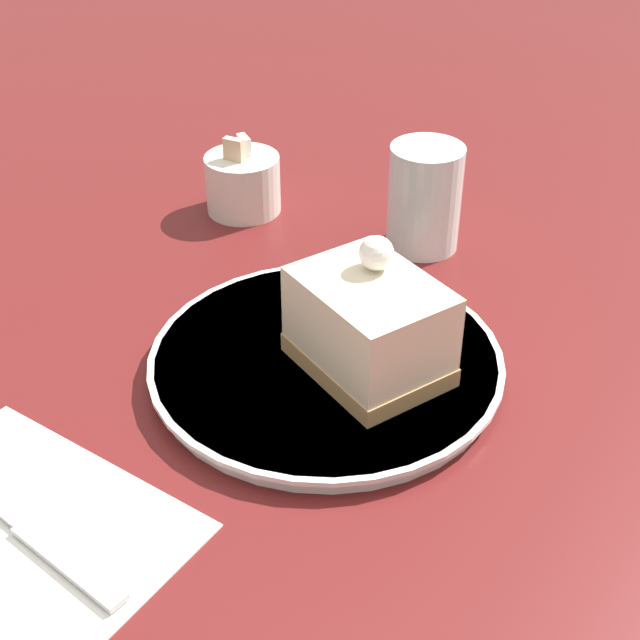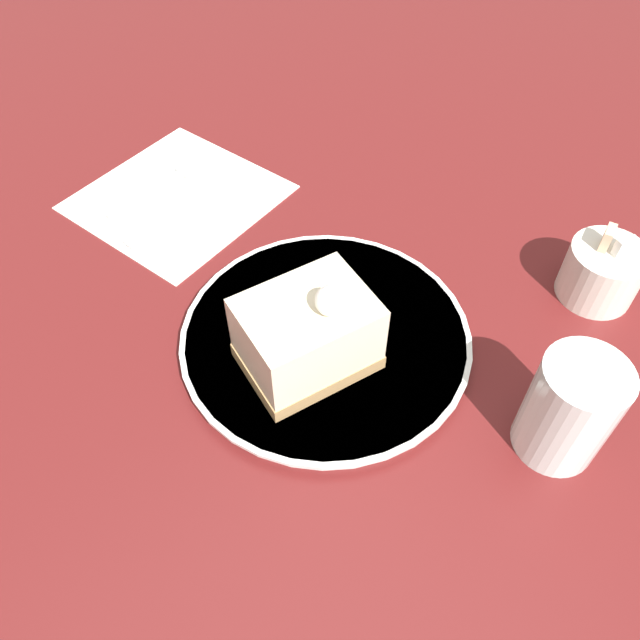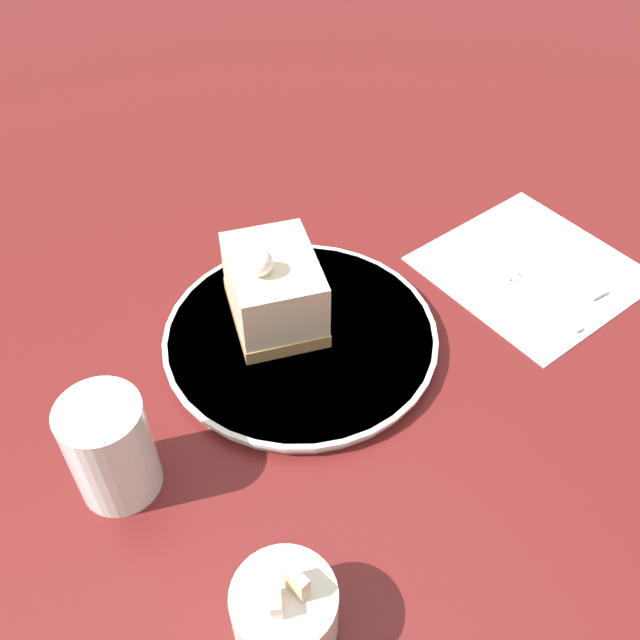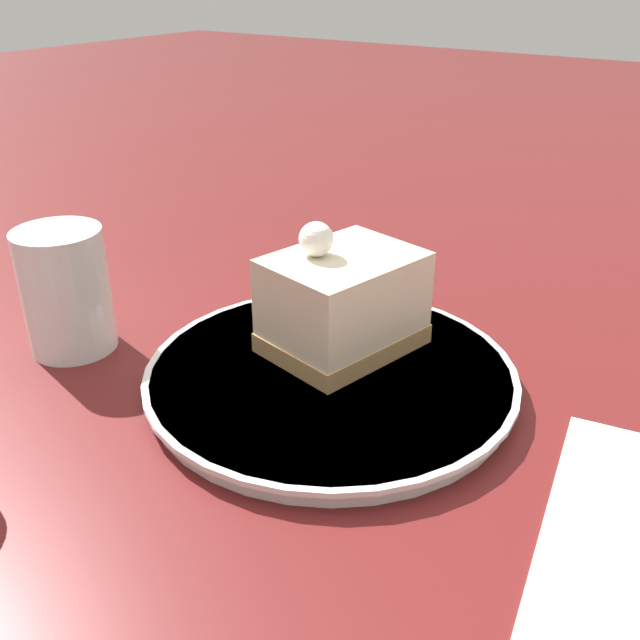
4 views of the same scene
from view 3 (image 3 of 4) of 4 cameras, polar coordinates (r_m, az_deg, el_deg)
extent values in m
plane|color=#5B1919|center=(0.71, -0.30, -2.10)|extent=(4.00, 4.00, 0.00)
cylinder|color=silver|center=(0.70, -1.56, -1.50)|extent=(0.26, 0.26, 0.02)
cylinder|color=silver|center=(0.70, -1.57, -1.19)|extent=(0.27, 0.27, 0.00)
cube|color=#AD8451|center=(0.71, -3.57, 0.72)|extent=(0.10, 0.13, 0.01)
cube|color=beige|center=(0.68, -3.71, 2.91)|extent=(0.10, 0.12, 0.06)
sphere|color=white|center=(0.64, -4.87, 4.60)|extent=(0.03, 0.03, 0.03)
cube|color=white|center=(0.82, 16.55, 3.95)|extent=(0.23, 0.23, 0.00)
cube|color=#B2B2B7|center=(0.84, 16.76, 5.77)|extent=(0.02, 0.11, 0.00)
cube|color=#B2B2B7|center=(0.81, 20.41, 2.76)|extent=(0.03, 0.05, 0.00)
cube|color=#B2B2B7|center=(0.82, 13.10, 5.23)|extent=(0.02, 0.09, 0.00)
cube|color=#B2B2B7|center=(0.78, 17.65, 1.32)|extent=(0.02, 0.09, 0.00)
cylinder|color=silver|center=(0.53, -2.82, -22.34)|extent=(0.07, 0.07, 0.06)
cube|color=#D8B28C|center=(0.50, -1.97, -20.25)|extent=(0.01, 0.02, 0.02)
cube|color=white|center=(0.50, -3.59, -21.50)|extent=(0.02, 0.02, 0.02)
cylinder|color=silver|center=(0.60, -16.42, -9.83)|extent=(0.07, 0.07, 0.10)
camera|label=1|loc=(1.00, 11.35, 39.47)|focal=50.00mm
camera|label=2|loc=(0.68, -39.67, 32.89)|focal=35.00mm
camera|label=4|loc=(0.52, 45.90, 2.61)|focal=40.00mm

